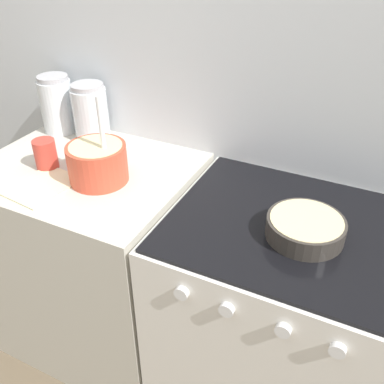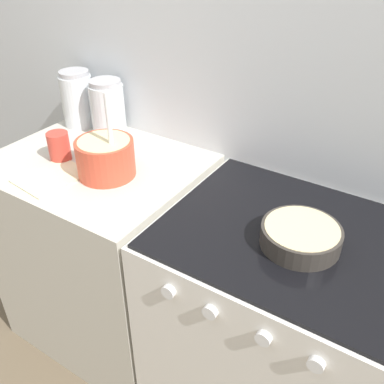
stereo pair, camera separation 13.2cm
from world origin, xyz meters
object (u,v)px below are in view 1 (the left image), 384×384
(mixing_bowl, at_px, (97,161))
(storage_jar_left, at_px, (58,108))
(tin_can, at_px, (46,154))
(baking_pan, at_px, (305,227))
(stove, at_px, (275,325))
(storage_jar_middle, at_px, (91,116))

(mixing_bowl, bearing_deg, storage_jar_left, 146.27)
(storage_jar_left, xyz_separation_m, tin_can, (0.17, -0.27, -0.05))
(storage_jar_left, height_order, tin_can, storage_jar_left)
(baking_pan, bearing_deg, storage_jar_left, 166.76)
(storage_jar_left, bearing_deg, mixing_bowl, -33.73)
(storage_jar_left, bearing_deg, tin_can, -58.22)
(stove, distance_m, mixing_bowl, 0.84)
(tin_can, bearing_deg, mixing_bowl, 3.10)
(baking_pan, relative_size, storage_jar_left, 0.94)
(stove, bearing_deg, tin_can, -176.71)
(stove, xyz_separation_m, storage_jar_left, (-1.05, 0.22, 0.55))
(storage_jar_middle, bearing_deg, stove, -14.01)
(tin_can, bearing_deg, stove, 3.29)
(stove, distance_m, baking_pan, 0.48)
(mixing_bowl, xyz_separation_m, baking_pan, (0.71, 0.00, -0.04))
(stove, height_order, baking_pan, baking_pan)
(mixing_bowl, height_order, baking_pan, mixing_bowl)
(storage_jar_left, height_order, storage_jar_middle, storage_jar_left)
(stove, relative_size, storage_jar_left, 3.78)
(mixing_bowl, distance_m, storage_jar_middle, 0.34)
(tin_can, bearing_deg, storage_jar_middle, 89.88)
(stove, distance_m, tin_can, 1.02)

